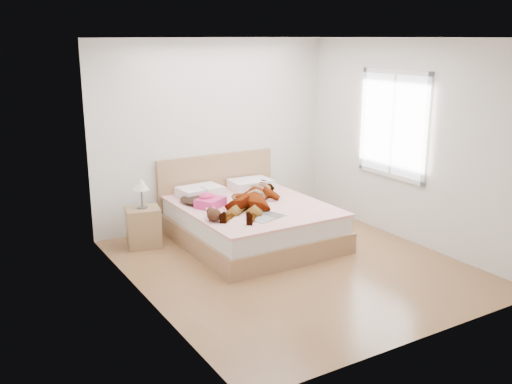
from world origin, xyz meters
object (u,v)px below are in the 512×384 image
Objects in this scene: towel at (210,201)px; plush_toy at (214,214)px; nightstand at (143,224)px; phone at (205,189)px; coffee_mug at (253,208)px; woman at (253,196)px; magazine at (267,217)px; bed at (249,220)px.

towel is 1.61× the size of plush_toy.
nightstand is at bearing 152.95° from towel.
phone reaches higher than coffee_mug.
towel is 3.73× the size of coffee_mug.
nightstand reaches higher than coffee_mug.
plush_toy is 1.12m from nightstand.
woman is at bearing -85.14° from phone.
phone is 0.75m from coffee_mug.
woman is at bearing 24.25° from plush_toy.
coffee_mug is at bearing -50.26° from towel.
magazine is at bearing -60.59° from woman.
bed is 0.91m from plush_toy.
bed reaches higher than magazine.
woman is at bearing 59.54° from coffee_mug.
towel is at bearing 168.05° from bed.
magazine is (-0.13, -0.66, 0.24)m from bed.
nightstand is (-0.54, 0.93, -0.29)m from plush_toy.
plush_toy is (-0.74, -0.33, -0.04)m from woman.
towel reaches higher than coffee_mug.
phone is at bearing 110.76° from magazine.
phone is 1.04m from magazine.
nightstand is at bearing 158.72° from bed.
plush_toy is (-0.74, -0.44, 0.31)m from bed.
plush_toy is (-0.60, 0.22, 0.07)m from magazine.
bed is at bearing -21.28° from nightstand.
magazine is (-0.14, -0.55, -0.11)m from woman.
magazine is at bearing -89.01° from coffee_mug.
phone is at bearing 118.87° from coffee_mug.
woman is 0.82m from plush_toy.
plush_toy is (-0.22, -0.55, 0.00)m from towel.
woman is 6.20× the size of plush_toy.
nightstand reaches higher than magazine.
coffee_mug is at bearing 8.49° from plush_toy.
bed is 1.37m from nightstand.
towel is at bearing -27.05° from nightstand.
plush_toy is at bearing -112.23° from woman.
woman is 16.82× the size of phone.
woman is 3.35× the size of magazine.
coffee_mug is 0.43× the size of plush_toy.
magazine is 0.65m from plush_toy.
bed is (-0.01, 0.10, -0.35)m from woman.
phone reaches higher than magazine.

